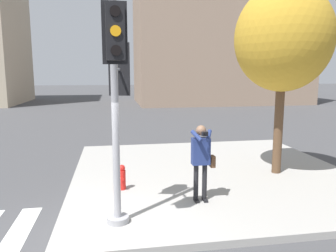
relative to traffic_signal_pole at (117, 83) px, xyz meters
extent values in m
plane|color=#424244|center=(-0.74, -0.54, -2.84)|extent=(160.00, 160.00, 0.00)
cube|color=#9E9B96|center=(2.76, 2.96, -2.77)|extent=(8.00, 8.00, 0.15)
cube|color=silver|center=(-1.94, 0.23, -2.84)|extent=(0.42, 2.26, 0.01)
cylinder|color=#939399|center=(-0.05, 0.00, -2.63)|extent=(0.43, 0.43, 0.12)
cylinder|color=#939399|center=(-0.05, 0.00, -0.43)|extent=(0.14, 0.14, 4.28)
cylinder|color=#939399|center=(0.01, 0.26, 0.26)|extent=(0.14, 0.39, 0.05)
cube|color=black|center=(0.08, 0.57, 0.26)|extent=(0.35, 0.30, 0.90)
cube|color=black|center=(0.05, 0.44, 0.26)|extent=(0.41, 0.12, 1.02)
cylinder|color=black|center=(0.11, 0.70, 0.56)|extent=(0.17, 0.07, 0.17)
cylinder|color=orange|center=(0.11, 0.70, 0.26)|extent=(0.17, 0.07, 0.17)
cylinder|color=black|center=(0.11, 0.70, -0.04)|extent=(0.17, 0.07, 0.17)
cylinder|color=#939399|center=(-0.03, -0.26, 0.84)|extent=(0.07, 0.39, 0.05)
cube|color=black|center=(-0.02, -0.57, 0.84)|extent=(0.31, 0.25, 0.90)
cube|color=black|center=(-0.02, -0.44, 0.84)|extent=(0.42, 0.04, 1.02)
cylinder|color=black|center=(-0.01, -0.71, 1.14)|extent=(0.17, 0.04, 0.17)
cylinder|color=orange|center=(-0.01, -0.71, 0.84)|extent=(0.17, 0.04, 0.17)
cylinder|color=black|center=(-0.01, -0.71, 0.54)|extent=(0.17, 0.04, 0.17)
cube|color=black|center=(1.73, 0.76, -2.67)|extent=(0.09, 0.24, 0.05)
cube|color=black|center=(1.93, 0.76, -2.67)|extent=(0.09, 0.24, 0.05)
cylinder|color=black|center=(1.73, 0.82, -2.27)|extent=(0.11, 0.11, 0.85)
cylinder|color=black|center=(1.93, 0.82, -2.27)|extent=(0.11, 0.11, 0.85)
cube|color=navy|center=(1.83, 0.82, -1.54)|extent=(0.40, 0.22, 0.60)
sphere|color=#8C664C|center=(1.83, 0.82, -1.07)|extent=(0.22, 0.22, 0.22)
cube|color=black|center=(1.83, 0.51, -1.09)|extent=(0.12, 0.10, 0.09)
cylinder|color=black|center=(1.83, 0.44, -1.09)|extent=(0.06, 0.08, 0.06)
cylinder|color=navy|center=(1.69, 0.68, -1.16)|extent=(0.23, 0.35, 0.23)
cylinder|color=navy|center=(1.96, 0.68, -1.16)|extent=(0.23, 0.35, 0.23)
cube|color=brown|center=(2.11, 0.84, -1.79)|extent=(0.10, 0.20, 0.26)
cylinder|color=brown|center=(4.58, 2.51, -1.25)|extent=(0.25, 0.25, 2.89)
ellipsoid|color=#BC8E28|center=(4.58, 2.51, 1.13)|extent=(2.66, 2.66, 2.93)
cylinder|color=red|center=(0.09, 1.84, -2.44)|extent=(0.18, 0.18, 0.50)
sphere|color=red|center=(0.09, 1.84, -2.14)|extent=(0.16, 0.16, 0.16)
cylinder|color=red|center=(0.09, 1.72, -2.39)|extent=(0.08, 0.06, 0.08)
cube|color=gray|center=(10.78, 27.05, 3.03)|extent=(16.76, 9.66, 11.76)
camera|label=1|loc=(-0.09, -6.08, 0.19)|focal=35.00mm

